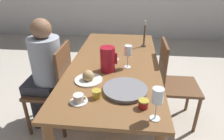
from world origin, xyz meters
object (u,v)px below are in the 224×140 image
object	(u,v)px
wine_glass_juice	(158,97)
bread_plate	(88,78)
person_seated	(44,67)
wine_glass_water	(128,51)
red_pitcher	(108,59)
teacup_near_person	(79,99)
teacup_across	(113,57)
jam_jar_red	(143,103)
chair_person_side	(55,86)
serving_tray	(125,90)
candlestick_tall	(144,37)
chair_opposite	(172,82)
jam_jar_amber	(97,94)

from	to	relation	value
wine_glass_juice	bread_plate	size ratio (longest dim) A/B	0.96
person_seated	wine_glass_water	distance (m)	0.85
red_pitcher	wine_glass_water	size ratio (longest dim) A/B	1.05
teacup_near_person	bread_plate	distance (m)	0.30
teacup_across	jam_jar_red	size ratio (longest dim) A/B	1.80
chair_person_side	serving_tray	world-z (taller)	chair_person_side
candlestick_tall	bread_plate	bearing A→B (deg)	-119.40
chair_opposite	teacup_across	bearing A→B (deg)	-84.70
person_seated	teacup_across	world-z (taller)	person_seated
chair_person_side	wine_glass_juice	xyz separation A→B (m)	(0.93, -0.70, 0.42)
chair_person_side	jam_jar_red	distance (m)	1.09
wine_glass_water	bread_plate	distance (m)	0.44
chair_person_side	teacup_near_person	xyz separation A→B (m)	(0.42, -0.58, 0.28)
person_seated	teacup_near_person	distance (m)	0.79
jam_jar_amber	candlestick_tall	distance (m)	1.16
wine_glass_juice	candlestick_tall	distance (m)	1.28
teacup_across	bread_plate	xyz separation A→B (m)	(-0.16, -0.44, 0.00)
jam_jar_amber	candlestick_tall	bearing A→B (deg)	70.99
candlestick_tall	red_pitcher	bearing A→B (deg)	-117.62
chair_opposite	jam_jar_amber	xyz separation A→B (m)	(-0.69, -0.73, 0.29)
red_pitcher	chair_opposite	bearing A→B (deg)	24.86
wine_glass_water	jam_jar_amber	bearing A→B (deg)	-111.68
serving_tray	red_pitcher	bearing A→B (deg)	117.82
jam_jar_amber	chair_opposite	bearing A→B (deg)	46.82
red_pitcher	jam_jar_amber	xyz separation A→B (m)	(-0.03, -0.43, -0.08)
red_pitcher	bread_plate	size ratio (longest dim) A/B	0.98
serving_tray	teacup_near_person	bearing A→B (deg)	-152.13
chair_person_side	jam_jar_red	size ratio (longest dim) A/B	13.55
jam_jar_amber	person_seated	bearing A→B (deg)	139.55
wine_glass_juice	candlestick_tall	xyz separation A→B (m)	(-0.02, 1.28, -0.04)
red_pitcher	teacup_across	world-z (taller)	red_pitcher
wine_glass_juice	candlestick_tall	size ratio (longest dim) A/B	0.72
red_pitcher	teacup_near_person	bearing A→B (deg)	-106.19
chair_opposite	jam_jar_amber	world-z (taller)	chair_opposite
teacup_near_person	jam_jar_amber	xyz separation A→B (m)	(0.11, 0.07, 0.01)
chair_person_side	teacup_near_person	size ratio (longest dim) A/B	7.53
teacup_near_person	bread_plate	xyz separation A→B (m)	(0.01, 0.30, 0.00)
wine_glass_water	jam_jar_red	size ratio (longest dim) A/B	3.10
teacup_near_person	jam_jar_amber	size ratio (longest dim) A/B	1.80
person_seated	wine_glass_water	xyz separation A→B (m)	(0.83, -0.02, 0.21)
chair_person_side	teacup_across	bearing A→B (deg)	-74.97
red_pitcher	teacup_across	bearing A→B (deg)	85.51
teacup_across	serving_tray	size ratio (longest dim) A/B	0.37
bread_plate	jam_jar_red	xyz separation A→B (m)	(0.44, -0.32, 0.01)
chair_person_side	candlestick_tall	world-z (taller)	candlestick_tall
chair_person_side	chair_opposite	world-z (taller)	same
red_pitcher	wine_glass_juice	xyz separation A→B (m)	(0.37, -0.61, 0.05)
wine_glass_juice	bread_plate	bearing A→B (deg)	140.26
bread_plate	candlestick_tall	size ratio (longest dim) A/B	0.75
wine_glass_water	jam_jar_amber	xyz separation A→B (m)	(-0.20, -0.51, -0.13)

